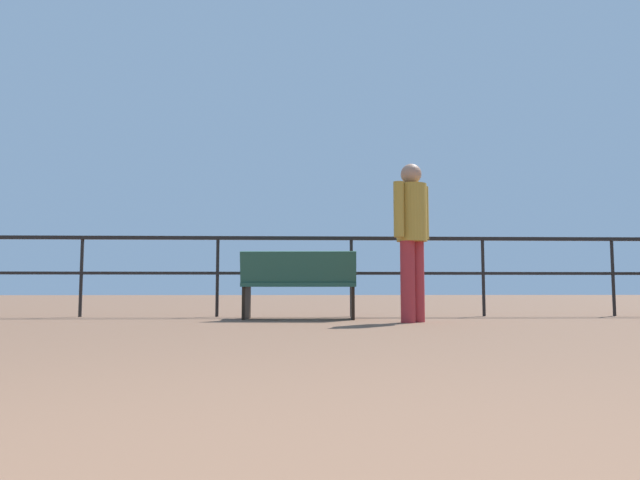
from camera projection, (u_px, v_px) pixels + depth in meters
pier_railing at (285, 258)px, 7.78m from camera, size 20.25×0.05×1.10m
bench_near_left at (299, 282)px, 7.06m from camera, size 1.45×0.78×0.84m
person_by_bench at (412, 231)px, 6.52m from camera, size 0.47×0.43×1.83m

